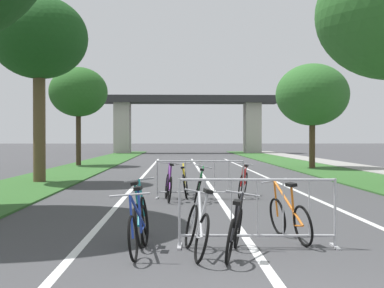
{
  "coord_description": "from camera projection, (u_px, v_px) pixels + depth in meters",
  "views": [
    {
      "loc": [
        -1.14,
        -4.34,
        1.66
      ],
      "look_at": [
        -0.21,
        27.93,
        1.29
      ],
      "focal_mm": 48.48,
      "sensor_mm": 36.0,
      "label": 1
    }
  ],
  "objects": [
    {
      "name": "bicycle_purple_2",
      "position": [
        169.0,
        186.0,
        13.72
      ],
      "size": [
        0.52,
        1.69,
        1.01
      ],
      "rotation": [
        0.0,
        0.0,
        0.09
      ],
      "color": "black",
      "rests_on": "ground"
    },
    {
      "name": "crowd_barrier_second",
      "position": [
        200.0,
        180.0,
        14.16
      ],
      "size": [
        2.44,
        0.58,
        1.05
      ],
      "rotation": [
        0.0,
        0.0,
        -0.06
      ],
      "color": "#ADADB2",
      "rests_on": "ground"
    },
    {
      "name": "tree_left_pine_near",
      "position": [
        39.0,
        39.0,
        19.11
      ],
      "size": [
        3.58,
        3.58,
        6.9
      ],
      "color": "brown",
      "rests_on": "ground"
    },
    {
      "name": "bicycle_yellow_7",
      "position": [
        185.0,
        183.0,
        14.69
      ],
      "size": [
        0.54,
        1.75,
        0.96
      ],
      "rotation": [
        0.0,
        0.0,
        -0.04
      ],
      "color": "black",
      "rests_on": "ground"
    },
    {
      "name": "bicycle_orange_1",
      "position": [
        289.0,
        218.0,
        8.36
      ],
      "size": [
        0.63,
        1.62,
        0.98
      ],
      "rotation": [
        0.0,
        0.0,
        0.2
      ],
      "color": "black",
      "rests_on": "ground"
    },
    {
      "name": "overpass_bridge",
      "position": [
        188.0,
        112.0,
        56.6
      ],
      "size": [
        19.77,
        3.78,
        6.24
      ],
      "color": "#2D2D30",
      "rests_on": "ground"
    },
    {
      "name": "bicycle_blue_6",
      "position": [
        139.0,
        228.0,
        7.45
      ],
      "size": [
        0.55,
        1.67,
        0.94
      ],
      "rotation": [
        0.0,
        0.0,
        3.06
      ],
      "color": "black",
      "rests_on": "ground"
    },
    {
      "name": "crowd_barrier_nearest",
      "position": [
        257.0,
        213.0,
        7.86
      ],
      "size": [
        2.44,
        0.52,
        1.05
      ],
      "rotation": [
        0.0,
        0.0,
        -0.03
      ],
      "color": "#ADADB2",
      "rests_on": "ground"
    },
    {
      "name": "bicycle_green_5",
      "position": [
        199.0,
        187.0,
        13.66
      ],
      "size": [
        0.57,
        1.67,
        0.95
      ],
      "rotation": [
        0.0,
        0.0,
        -0.09
      ],
      "color": "black",
      "rests_on": "ground"
    },
    {
      "name": "bicycle_teal_4",
      "position": [
        141.0,
        218.0,
        8.26
      ],
      "size": [
        0.5,
        1.67,
        1.01
      ],
      "rotation": [
        0.0,
        0.0,
        -0.03
      ],
      "color": "black",
      "rests_on": "ground"
    },
    {
      "name": "bicycle_black_0",
      "position": [
        235.0,
        231.0,
        7.27
      ],
      "size": [
        0.67,
        1.64,
        0.88
      ],
      "rotation": [
        0.0,
        0.0,
        -0.22
      ],
      "color": "black",
      "rests_on": "ground"
    },
    {
      "name": "bicycle_red_3",
      "position": [
        243.0,
        183.0,
        14.74
      ],
      "size": [
        0.57,
        1.71,
        1.0
      ],
      "rotation": [
        0.0,
        0.0,
        2.89
      ],
      "color": "black",
      "rests_on": "ground"
    },
    {
      "name": "sidewalk_path_right",
      "position": [
        348.0,
        165.0,
        30.52
      ],
      "size": [
        2.07,
        63.28,
        0.08
      ],
      "primitive_type": "cube",
      "color": "gray",
      "rests_on": "ground"
    },
    {
      "name": "tree_left_oak_mid",
      "position": [
        78.0,
        92.0,
        30.5
      ],
      "size": [
        3.43,
        3.43,
        5.84
      ],
      "color": "#3D2D1E",
      "rests_on": "ground"
    },
    {
      "name": "lane_stripe_center",
      "position": [
        203.0,
        176.0,
        22.68
      ],
      "size": [
        0.14,
        36.61,
        0.01
      ],
      "primitive_type": "cube",
      "color": "silver",
      "rests_on": "ground"
    },
    {
      "name": "lane_stripe_right_lane",
      "position": [
        263.0,
        176.0,
        22.76
      ],
      "size": [
        0.14,
        36.61,
        0.01
      ],
      "primitive_type": "cube",
      "color": "silver",
      "rests_on": "ground"
    },
    {
      "name": "bicycle_silver_8",
      "position": [
        197.0,
        229.0,
        7.32
      ],
      "size": [
        0.47,
        1.63,
        0.96
      ],
      "rotation": [
        0.0,
        0.0,
        0.12
      ],
      "color": "black",
      "rests_on": "ground"
    },
    {
      "name": "lane_stripe_left_lane",
      "position": [
        143.0,
        176.0,
        22.61
      ],
      "size": [
        0.14,
        36.61,
        0.01
      ],
      "primitive_type": "cube",
      "color": "silver",
      "rests_on": "ground"
    },
    {
      "name": "grass_verge_left",
      "position": [
        88.0,
        166.0,
        30.08
      ],
      "size": [
        3.15,
        63.28,
        0.05
      ],
      "primitive_type": "cube",
      "color": "#2D5B26",
      "rests_on": "ground"
    },
    {
      "name": "grass_verge_right",
      "position": [
        304.0,
        166.0,
        30.44
      ],
      "size": [
        3.15,
        63.28,
        0.05
      ],
      "primitive_type": "cube",
      "color": "#2D5B26",
      "rests_on": "ground"
    },
    {
      "name": "tree_right_maple_mid",
      "position": [
        312.0,
        95.0,
        27.92
      ],
      "size": [
        3.93,
        3.93,
        5.67
      ],
      "color": "#4C3823",
      "rests_on": "ground"
    }
  ]
}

